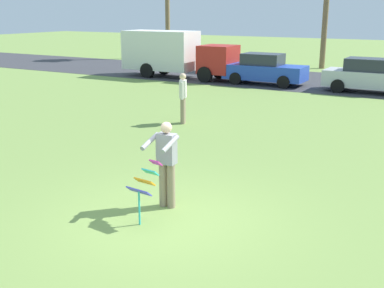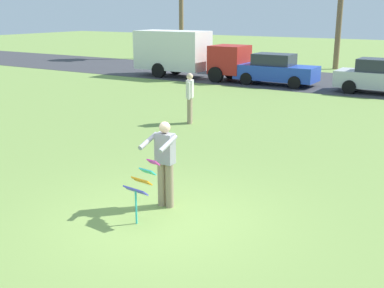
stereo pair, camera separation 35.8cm
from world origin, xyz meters
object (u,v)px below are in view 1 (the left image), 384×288
parked_truck_red_cab (173,53)px  person_walker_near (183,97)px  kite_held (145,183)px  parked_car_blue (264,70)px  parked_car_silver (370,76)px  person_kite_flyer (166,161)px

parked_truck_red_cab → person_walker_near: bearing=-56.8°
kite_held → parked_truck_red_cab: (-9.87, 17.02, 0.66)m
parked_truck_red_cab → person_walker_near: parked_truck_red_cab is taller
kite_held → person_walker_near: size_ratio=0.65×
parked_car_blue → parked_car_silver: size_ratio=1.00×
parked_car_blue → parked_car_silver: same height
kite_held → person_walker_near: (-3.44, 7.22, 0.18)m
kite_held → parked_truck_red_cab: size_ratio=0.17×
parked_truck_red_cab → parked_car_blue: parked_truck_red_cab is taller
parked_car_silver → kite_held: bearing=-93.3°
person_walker_near → parked_car_silver: bearing=65.7°
person_kite_flyer → person_walker_near: same height
parked_truck_red_cab → parked_car_blue: bearing=-0.0°
parked_car_blue → kite_held: bearing=-75.9°
kite_held → parked_truck_red_cab: parked_truck_red_cab is taller
parked_car_blue → parked_truck_red_cab: bearing=180.0°
parked_car_silver → parked_truck_red_cab: bearing=180.0°
parked_truck_red_cab → parked_car_blue: (5.59, -0.00, -0.64)m
kite_held → parked_car_blue: parked_car_blue is taller
parked_truck_red_cab → parked_car_silver: size_ratio=1.60×
person_kite_flyer → parked_truck_red_cab: (-9.84, 16.25, 0.46)m
parked_car_blue → parked_car_silver: (5.27, 0.00, 0.00)m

